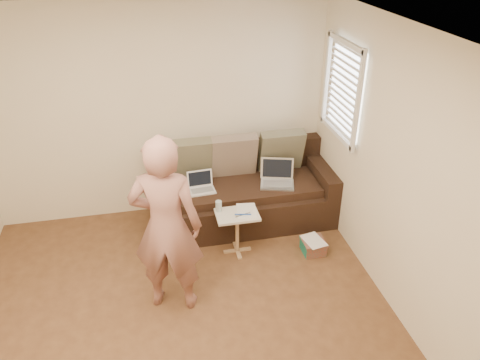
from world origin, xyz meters
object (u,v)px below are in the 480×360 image
Objects in this scene: sofa at (242,190)px; striped_box at (313,246)px; side_table at (237,233)px; person at (166,227)px; laptop_silver at (277,185)px; drinking_glass at (219,206)px; laptop_white at (202,191)px.

sofa is 8.53× the size of striped_box.
person is at bearing -140.47° from side_table.
striped_box is at bearing -53.78° from laptop_silver.
drinking_glass is 0.47× the size of striped_box.
person is 3.53× the size of side_table.
drinking_glass reaches higher than striped_box.
laptop_silver is at bearing -124.74° from person.
laptop_white reaches higher than side_table.
drinking_glass is (-0.78, -0.38, 0.05)m from laptop_silver.
sofa is 1.10m from striped_box.
side_table is 4.24× the size of drinking_glass.
sofa is 0.67m from side_table.
person is at bearing -124.01° from laptop_silver.
sofa is 0.51m from laptop_white.
person is (-1.37, -1.13, 0.38)m from laptop_silver.
laptop_white is 1.32m from person.
laptop_white and drinking_glass have the same top height.
side_table is at bearing -124.20° from laptop_silver.
laptop_white is 1.42m from striped_box.
drinking_glass is at bearing -78.68° from laptop_white.
sofa reaches higher than side_table.
side_table is (-0.59, -0.48, -0.27)m from laptop_silver.
striped_box is (1.02, -0.30, -0.49)m from drinking_glass.
drinking_glass is at bearing 151.69° from side_table.
sofa is at bearing 73.45° from side_table.
laptop_silver is at bearing 109.62° from striped_box.
sofa is at bearing 6.66° from laptop_white.
side_table is 0.87m from striped_box.
person is (-0.47, -1.17, 0.38)m from laptop_white.
laptop_silver is 0.87m from drinking_glass.
side_table is (0.78, 0.64, -0.64)m from person.
laptop_white is at bearing 105.78° from drinking_glass.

